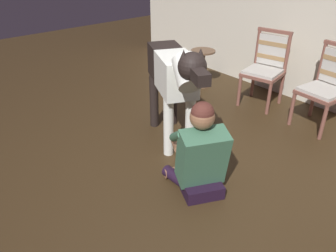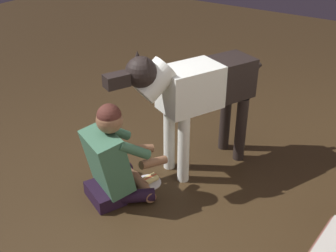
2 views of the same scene
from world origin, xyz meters
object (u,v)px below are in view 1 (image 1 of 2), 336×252
Objects in this scene: dining_chair_left_of_pair at (267,65)px; hot_dog_on_plate at (187,165)px; large_dog at (175,76)px; round_side_table at (202,65)px; dining_chair_right_of_pair at (328,83)px; person_sitting_on_floor at (200,155)px.

hot_dog_on_plate is (0.46, -1.84, -0.52)m from dining_chair_left_of_pair.
large_dog is at bearing -89.21° from dining_chair_left_of_pair.
round_side_table reaches higher than hot_dog_on_plate.
round_side_table is (-0.99, 1.42, -0.46)m from large_dog.
dining_chair_right_of_pair is 1.98m from person_sitting_on_floor.
hot_dog_on_plate is 0.41× the size of round_side_table.
round_side_table is at bearing -167.55° from dining_chair_left_of_pair.
dining_chair_right_of_pair reaches higher than round_side_table.
dining_chair_left_of_pair is at bearing 12.45° from round_side_table.
large_dog reaches higher than hot_dog_on_plate.
person_sitting_on_floor is at bearing -24.77° from large_dog.
large_dog reaches higher than dining_chair_right_of_pair.
person_sitting_on_floor is (-0.09, -1.97, -0.19)m from dining_chair_right_of_pair.
dining_chair_right_of_pair is at bearing 6.75° from round_side_table.
large_dog is 6.35× the size of hot_dog_on_plate.
dining_chair_right_of_pair is at bearing 87.25° from person_sitting_on_floor.
large_dog is (-0.83, -1.63, 0.24)m from dining_chair_right_of_pair.
dining_chair_left_of_pair reaches higher than hot_dog_on_plate.
large_dog is (-0.73, 0.34, 0.43)m from person_sitting_on_floor.
person_sitting_on_floor is (0.75, -1.97, -0.19)m from dining_chair_left_of_pair.
dining_chair_right_of_pair is 1.85m from large_dog.
dining_chair_left_of_pair is 0.68× the size of large_dog.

